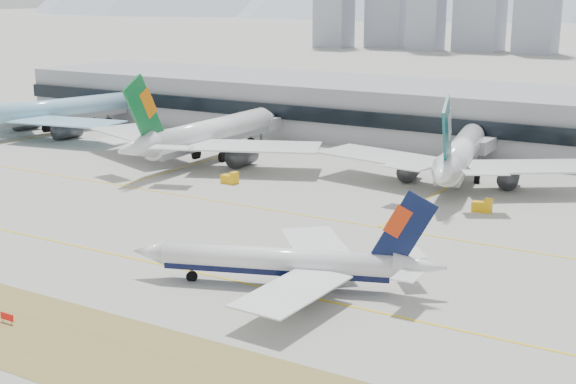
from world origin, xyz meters
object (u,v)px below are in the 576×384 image
Objects in this scene: widebody_korean at (49,113)px; widebody_cathay at (460,156)px; widebody_eva at (206,135)px; terminal at (457,115)px; taxiing_airliner at (287,263)px.

widebody_korean reaches higher than widebody_cathay.
widebody_eva reaches higher than widebody_cathay.
terminal is at bearing -40.37° from widebody_eva.
taxiing_airliner is 0.71× the size of widebody_cathay.
widebody_korean is (-123.10, 70.95, 2.60)m from taxiing_airliner.
taxiing_airliner is 88.66m from widebody_eva.
taxiing_airliner is 0.15× the size of terminal.
widebody_eva is (-61.50, 63.82, 2.62)m from taxiing_airliner.
widebody_eva is at bearing -129.00° from terminal.
taxiing_airliner is at bearing -137.43° from widebody_eva.
taxiing_airliner is at bearing -108.01° from widebody_korean.
taxiing_airliner is 0.65× the size of widebody_eva.
taxiing_airliner is 142.10m from widebody_korean.
widebody_korean is at bearing 82.03° from widebody_eva.
terminal is (-17.53, 118.11, 3.90)m from taxiing_airliner.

